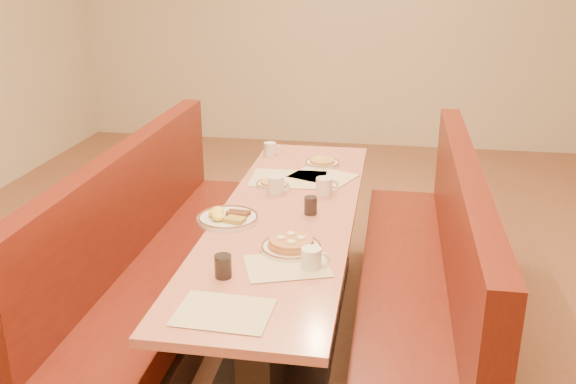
% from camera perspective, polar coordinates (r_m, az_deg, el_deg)
% --- Properties ---
extents(ground, '(8.00, 8.00, 0.00)m').
position_cam_1_polar(ground, '(3.69, -0.09, -12.66)').
color(ground, '#9E6647').
rests_on(ground, ground).
extents(diner_table, '(0.70, 2.50, 0.75)m').
position_cam_1_polar(diner_table, '(3.50, -0.09, -7.52)').
color(diner_table, black).
rests_on(diner_table, ground).
extents(booth_left, '(0.55, 2.50, 1.05)m').
position_cam_1_polar(booth_left, '(3.69, -11.47, -6.67)').
color(booth_left, '#4C3326').
rests_on(booth_left, ground).
extents(booth_right, '(0.55, 2.50, 1.05)m').
position_cam_1_polar(booth_right, '(3.47, 12.04, -8.47)').
color(booth_right, '#4C3326').
rests_on(booth_right, ground).
extents(placemat_near_left, '(0.36, 0.28, 0.00)m').
position_cam_1_polar(placemat_near_left, '(2.45, -5.73, -10.57)').
color(placemat_near_left, beige).
rests_on(placemat_near_left, diner_table).
extents(placemat_near_right, '(0.42, 0.37, 0.00)m').
position_cam_1_polar(placemat_near_right, '(2.77, -0.07, -6.58)').
color(placemat_near_right, beige).
rests_on(placemat_near_right, diner_table).
extents(placemat_far_left, '(0.45, 0.35, 0.00)m').
position_cam_1_polar(placemat_far_left, '(3.83, 0.01, 1.20)').
color(placemat_far_left, beige).
rests_on(placemat_far_left, diner_table).
extents(placemat_far_right, '(0.44, 0.39, 0.00)m').
position_cam_1_polar(placemat_far_right, '(3.88, 3.13, 1.44)').
color(placemat_far_right, beige).
rests_on(placemat_far_right, diner_table).
extents(pancake_plate, '(0.28, 0.28, 0.06)m').
position_cam_1_polar(pancake_plate, '(2.92, 0.28, -4.76)').
color(pancake_plate, silver).
rests_on(pancake_plate, diner_table).
extents(eggs_plate, '(0.31, 0.31, 0.06)m').
position_cam_1_polar(eggs_plate, '(3.24, -5.43, -2.24)').
color(eggs_plate, silver).
rests_on(eggs_plate, diner_table).
extents(extra_plate_mid, '(0.23, 0.23, 0.05)m').
position_cam_1_polar(extra_plate_mid, '(4.10, 3.05, 2.65)').
color(extra_plate_mid, silver).
rests_on(extra_plate_mid, diner_table).
extents(extra_plate_far, '(0.19, 0.19, 0.04)m').
position_cam_1_polar(extra_plate_far, '(3.72, -1.41, 0.75)').
color(extra_plate_far, silver).
rests_on(extra_plate_far, diner_table).
extents(coffee_mug_a, '(0.12, 0.09, 0.09)m').
position_cam_1_polar(coffee_mug_a, '(2.74, 2.15, -5.91)').
color(coffee_mug_a, silver).
rests_on(coffee_mug_a, diner_table).
extents(coffee_mug_b, '(0.13, 0.09, 0.10)m').
position_cam_1_polar(coffee_mug_b, '(3.59, -1.02, 0.66)').
color(coffee_mug_b, silver).
rests_on(coffee_mug_b, diner_table).
extents(coffee_mug_c, '(0.13, 0.09, 0.10)m').
position_cam_1_polar(coffee_mug_c, '(3.57, 3.30, 0.52)').
color(coffee_mug_c, silver).
rests_on(coffee_mug_c, diner_table).
extents(coffee_mug_d, '(0.12, 0.08, 0.09)m').
position_cam_1_polar(coffee_mug_d, '(4.28, -1.57, 3.85)').
color(coffee_mug_d, silver).
rests_on(coffee_mug_d, diner_table).
extents(soda_tumbler_near, '(0.07, 0.07, 0.10)m').
position_cam_1_polar(soda_tumbler_near, '(2.68, -5.79, -6.59)').
color(soda_tumbler_near, black).
rests_on(soda_tumbler_near, diner_table).
extents(soda_tumbler_mid, '(0.07, 0.07, 0.09)m').
position_cam_1_polar(soda_tumbler_mid, '(3.31, 2.03, -1.21)').
color(soda_tumbler_mid, black).
rests_on(soda_tumbler_mid, diner_table).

